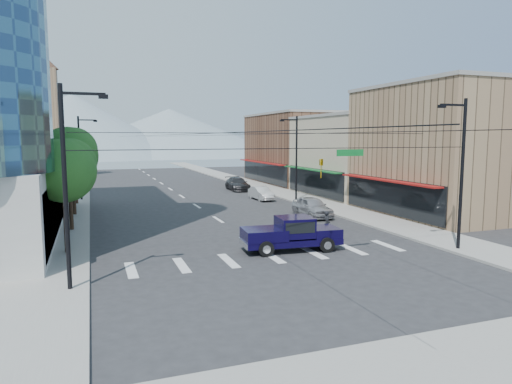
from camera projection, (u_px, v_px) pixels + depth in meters
ground at (286, 263)px, 24.63m from camera, size 160.00×160.00×0.00m
sidewalk_left at (73, 190)px, 57.90m from camera, size 4.00×120.00×0.15m
sidewalk_right at (251, 184)px, 66.02m from camera, size 4.00×120.00×0.15m
sidewalk_cross at (450, 365)px, 13.42m from camera, size 28.00×4.00×0.15m
shop_near at (449, 152)px, 40.08m from camera, size 12.00×14.00×11.00m
shop_mid at (361, 157)px, 53.27m from camera, size 12.00×14.00×9.00m
shop_far at (301, 149)px, 68.15m from camera, size 12.00×18.00×10.00m
clock_tower at (45, 114)px, 75.66m from camera, size 4.80×4.80×20.40m
mountain_left at (73, 125)px, 158.28m from camera, size 80.00×80.00×22.00m
mountain_right at (170, 132)px, 179.69m from camera, size 90.00×90.00×18.00m
tree_near at (66, 169)px, 25.99m from camera, size 3.65×3.64×6.71m
tree_midnear at (70, 154)px, 32.45m from camera, size 4.09×4.09×7.52m
tree_midfar at (74, 158)px, 39.05m from camera, size 3.65×3.64×6.71m
tree_far at (76, 149)px, 45.52m from camera, size 4.09×4.09×7.52m
signal_rig at (298, 179)px, 23.21m from camera, size 21.80×0.20×9.00m
lamp_pole_nw at (81, 155)px, 48.44m from camera, size 2.00×0.25×9.00m
lamp_pole_ne at (295, 155)px, 48.19m from camera, size 2.00×0.25×9.00m
pickup_truck at (291, 233)px, 27.31m from camera, size 6.15×2.73×2.03m
pedestrian at (327, 224)px, 30.95m from camera, size 0.55×0.73×1.82m
parked_car_near at (312, 207)px, 38.99m from camera, size 2.06×5.04×1.71m
parked_car_mid at (261, 193)px, 49.60m from camera, size 1.69×4.43×1.44m
parked_car_far at (238, 184)px, 58.65m from camera, size 2.50×5.71×1.63m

